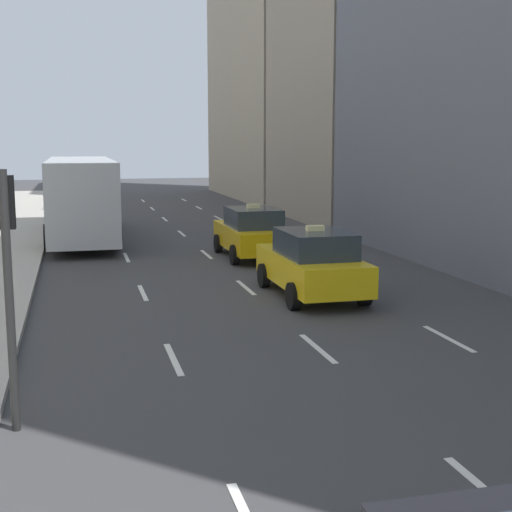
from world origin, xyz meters
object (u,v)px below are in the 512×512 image
taxi_lead (252,232)px  taxi_second (312,263)px  city_bus (81,195)px  traffic_light_pole (8,258)px

taxi_lead → taxi_second: same height
taxi_lead → city_bus: city_bus is taller
taxi_second → taxi_lead: bearing=90.0°
taxi_lead → traffic_light_pole: 15.22m
taxi_second → traffic_light_pole: 9.93m
traffic_light_pole → taxi_lead: bearing=63.5°
taxi_lead → taxi_second: size_ratio=1.00×
taxi_lead → taxi_second: bearing=-90.0°
taxi_lead → traffic_light_pole: traffic_light_pole is taller
taxi_lead → traffic_light_pole: (-6.75, -13.56, 1.53)m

